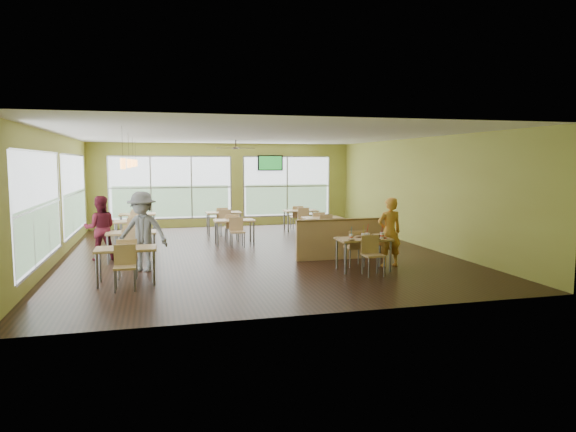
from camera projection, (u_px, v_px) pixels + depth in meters
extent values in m
plane|color=black|center=(253.00, 252.00, 14.19)|extent=(12.00, 12.00, 0.00)
plane|color=white|center=(253.00, 135.00, 13.86)|extent=(12.00, 12.00, 0.00)
cube|color=#ABB148|center=(224.00, 185.00, 19.80)|extent=(10.00, 0.04, 3.20)
cube|color=#ABB148|center=(322.00, 217.00, 8.25)|extent=(10.00, 0.04, 3.20)
cube|color=#ABB148|center=(56.00, 198.00, 12.78)|extent=(0.04, 12.00, 3.20)
cube|color=#ABB148|center=(418.00, 192.00, 15.27)|extent=(0.04, 12.00, 3.20)
cube|color=white|center=(39.00, 207.00, 10.86)|extent=(0.02, 4.50, 2.35)
cube|color=white|center=(75.00, 194.00, 15.68)|extent=(0.02, 4.50, 2.35)
cube|color=white|center=(171.00, 188.00, 19.29)|extent=(4.50, 0.02, 2.35)
cube|color=white|center=(287.00, 186.00, 20.41)|extent=(3.50, 0.02, 2.35)
cube|color=#B7BABC|center=(63.00, 244.00, 13.40)|extent=(0.04, 9.40, 0.05)
cube|color=#B7BABC|center=(231.00, 217.00, 19.96)|extent=(8.00, 0.04, 0.05)
cube|color=tan|center=(364.00, 239.00, 11.73)|extent=(1.20, 0.70, 0.04)
cube|color=brown|center=(364.00, 240.00, 11.73)|extent=(1.22, 0.71, 0.01)
cylinder|color=slate|center=(346.00, 259.00, 11.35)|extent=(0.05, 0.05, 0.71)
cylinder|color=slate|center=(390.00, 256.00, 11.62)|extent=(0.05, 0.05, 0.71)
cylinder|color=slate|center=(337.00, 254.00, 11.91)|extent=(0.05, 0.05, 0.71)
cylinder|color=slate|center=(380.00, 252.00, 12.18)|extent=(0.05, 0.05, 0.71)
cube|color=tan|center=(354.00, 247.00, 12.28)|extent=(0.42, 0.42, 0.04)
cube|color=tan|center=(352.00, 237.00, 12.44)|extent=(0.42, 0.04, 0.40)
cube|color=tan|center=(373.00, 255.00, 11.23)|extent=(0.42, 0.42, 0.04)
cube|color=tan|center=(377.00, 247.00, 11.02)|extent=(0.42, 0.04, 0.40)
cube|color=tan|center=(341.00, 240.00, 13.15)|extent=(2.40, 0.12, 1.00)
cube|color=brown|center=(341.00, 220.00, 13.09)|extent=(2.40, 0.14, 0.04)
cube|color=tan|center=(126.00, 249.00, 10.43)|extent=(1.20, 0.70, 0.04)
cube|color=brown|center=(126.00, 250.00, 10.43)|extent=(1.22, 0.71, 0.01)
cylinder|color=slate|center=(97.00, 271.00, 10.05)|extent=(0.05, 0.05, 0.71)
cylinder|color=slate|center=(154.00, 268.00, 10.32)|extent=(0.05, 0.05, 0.71)
cylinder|color=slate|center=(100.00, 265.00, 10.61)|extent=(0.05, 0.05, 0.71)
cylinder|color=slate|center=(154.00, 263.00, 10.88)|extent=(0.05, 0.05, 0.71)
cube|color=tan|center=(128.00, 257.00, 10.99)|extent=(0.42, 0.42, 0.04)
cube|color=tan|center=(128.00, 246.00, 11.15)|extent=(0.42, 0.04, 0.40)
cube|color=tan|center=(125.00, 267.00, 9.93)|extent=(0.42, 0.42, 0.04)
cube|color=tan|center=(124.00, 258.00, 9.72)|extent=(0.42, 0.04, 0.40)
cube|color=tan|center=(131.00, 232.00, 12.84)|extent=(1.20, 0.70, 0.04)
cube|color=brown|center=(131.00, 233.00, 12.84)|extent=(1.22, 0.71, 0.01)
cylinder|color=slate|center=(108.00, 250.00, 12.46)|extent=(0.05, 0.05, 0.71)
cylinder|color=slate|center=(154.00, 248.00, 12.73)|extent=(0.05, 0.05, 0.71)
cylinder|color=slate|center=(110.00, 246.00, 13.02)|extent=(0.05, 0.05, 0.71)
cylinder|color=slate|center=(154.00, 245.00, 13.29)|extent=(0.05, 0.05, 0.71)
cube|color=tan|center=(133.00, 240.00, 13.39)|extent=(0.42, 0.42, 0.04)
cube|color=tan|center=(133.00, 231.00, 13.55)|extent=(0.42, 0.04, 0.40)
cube|color=tan|center=(131.00, 247.00, 12.34)|extent=(0.42, 0.42, 0.04)
cube|color=tan|center=(130.00, 239.00, 12.13)|extent=(0.42, 0.04, 0.40)
cube|color=tan|center=(135.00, 221.00, 15.24)|extent=(1.20, 0.70, 0.04)
cube|color=brown|center=(135.00, 222.00, 15.25)|extent=(1.22, 0.71, 0.01)
cylinder|color=slate|center=(116.00, 236.00, 14.87)|extent=(0.05, 0.05, 0.71)
cylinder|color=slate|center=(154.00, 234.00, 15.14)|extent=(0.05, 0.05, 0.71)
cylinder|color=slate|center=(117.00, 233.00, 15.43)|extent=(0.05, 0.05, 0.71)
cylinder|color=slate|center=(154.00, 232.00, 15.70)|extent=(0.05, 0.05, 0.71)
cube|color=tan|center=(136.00, 228.00, 15.80)|extent=(0.42, 0.42, 0.04)
cube|color=tan|center=(136.00, 221.00, 15.96)|extent=(0.42, 0.04, 0.40)
cube|color=tan|center=(135.00, 233.00, 14.74)|extent=(0.42, 0.42, 0.04)
cube|color=tan|center=(134.00, 226.00, 14.54)|extent=(0.42, 0.04, 0.40)
cube|color=tan|center=(137.00, 214.00, 17.36)|extent=(1.20, 0.70, 0.04)
cube|color=brown|center=(137.00, 215.00, 17.36)|extent=(1.22, 0.71, 0.01)
cylinder|color=slate|center=(120.00, 227.00, 16.99)|extent=(0.05, 0.05, 0.71)
cylinder|color=slate|center=(154.00, 226.00, 17.26)|extent=(0.05, 0.05, 0.71)
cylinder|color=slate|center=(122.00, 225.00, 17.54)|extent=(0.05, 0.05, 0.71)
cylinder|color=slate|center=(154.00, 224.00, 17.81)|extent=(0.05, 0.05, 0.71)
cube|color=tan|center=(138.00, 221.00, 17.92)|extent=(0.42, 0.42, 0.04)
cube|color=tan|center=(138.00, 214.00, 18.08)|extent=(0.42, 0.04, 0.40)
cube|color=tan|center=(137.00, 224.00, 16.86)|extent=(0.42, 0.42, 0.04)
cube|color=tan|center=(137.00, 218.00, 16.65)|extent=(0.42, 0.04, 0.40)
cube|color=tan|center=(234.00, 220.00, 15.48)|extent=(1.20, 0.70, 0.04)
cube|color=brown|center=(234.00, 221.00, 15.49)|extent=(1.22, 0.71, 0.01)
cylinder|color=slate|center=(218.00, 235.00, 15.11)|extent=(0.05, 0.05, 0.71)
cylinder|color=slate|center=(254.00, 233.00, 15.38)|extent=(0.05, 0.05, 0.71)
cylinder|color=slate|center=(215.00, 232.00, 15.67)|extent=(0.05, 0.05, 0.71)
cylinder|color=slate|center=(250.00, 231.00, 15.94)|extent=(0.05, 0.05, 0.71)
cube|color=tan|center=(232.00, 227.00, 16.04)|extent=(0.42, 0.42, 0.04)
cube|color=tan|center=(231.00, 220.00, 16.20)|extent=(0.42, 0.04, 0.40)
cube|color=tan|center=(237.00, 232.00, 14.98)|extent=(0.42, 0.42, 0.04)
cube|color=tan|center=(238.00, 225.00, 14.78)|extent=(0.42, 0.04, 0.40)
cube|color=tan|center=(224.00, 213.00, 17.89)|extent=(1.20, 0.70, 0.04)
cube|color=brown|center=(224.00, 213.00, 17.89)|extent=(1.22, 0.71, 0.01)
cylinder|color=slate|center=(209.00, 225.00, 17.52)|extent=(0.05, 0.05, 0.71)
cylinder|color=slate|center=(240.00, 224.00, 17.79)|extent=(0.05, 0.05, 0.71)
cylinder|color=slate|center=(207.00, 223.00, 18.08)|extent=(0.05, 0.05, 0.71)
cylinder|color=slate|center=(238.00, 222.00, 18.34)|extent=(0.05, 0.05, 0.71)
cube|color=tan|center=(222.00, 219.00, 18.45)|extent=(0.42, 0.42, 0.04)
cube|color=tan|center=(221.00, 212.00, 18.61)|extent=(0.42, 0.04, 0.40)
cube|color=tan|center=(226.00, 222.00, 17.39)|extent=(0.42, 0.42, 0.04)
cube|color=tan|center=(226.00, 216.00, 17.19)|extent=(0.42, 0.04, 0.40)
cube|color=tan|center=(322.00, 218.00, 16.18)|extent=(1.20, 0.70, 0.04)
cube|color=brown|center=(322.00, 219.00, 16.19)|extent=(1.22, 0.71, 0.01)
cylinder|color=slate|center=(309.00, 231.00, 15.81)|extent=(0.05, 0.05, 0.71)
cylinder|color=slate|center=(342.00, 230.00, 16.08)|extent=(0.05, 0.05, 0.71)
cylinder|color=slate|center=(303.00, 229.00, 16.37)|extent=(0.05, 0.05, 0.71)
cylinder|color=slate|center=(335.00, 228.00, 16.64)|extent=(0.05, 0.05, 0.71)
cube|color=tan|center=(317.00, 225.00, 16.74)|extent=(0.42, 0.42, 0.04)
cube|color=tan|center=(315.00, 217.00, 16.90)|extent=(0.42, 0.04, 0.40)
cube|color=tan|center=(328.00, 229.00, 15.68)|extent=(0.42, 0.42, 0.04)
cube|color=tan|center=(330.00, 222.00, 15.48)|extent=(0.42, 0.04, 0.40)
cube|color=tan|center=(301.00, 211.00, 18.59)|extent=(1.20, 0.70, 0.04)
cube|color=brown|center=(301.00, 211.00, 18.59)|extent=(1.22, 0.71, 0.01)
cylinder|color=slate|center=(288.00, 222.00, 18.22)|extent=(0.05, 0.05, 0.71)
cylinder|color=slate|center=(317.00, 221.00, 18.48)|extent=(0.05, 0.05, 0.71)
cylinder|color=slate|center=(284.00, 220.00, 18.77)|extent=(0.05, 0.05, 0.71)
cylinder|color=slate|center=(312.00, 220.00, 19.04)|extent=(0.05, 0.05, 0.71)
cube|color=tan|center=(297.00, 217.00, 19.15)|extent=(0.42, 0.42, 0.04)
cube|color=tan|center=(295.00, 210.00, 19.31)|extent=(0.42, 0.04, 0.40)
cube|color=tan|center=(305.00, 220.00, 18.09)|extent=(0.42, 0.42, 0.04)
cube|color=tan|center=(306.00, 214.00, 17.88)|extent=(0.42, 0.04, 0.40)
cylinder|color=#2D2119|center=(122.00, 144.00, 10.21)|extent=(0.01, 0.01, 0.70)
cylinder|color=#FF973E|center=(123.00, 164.00, 10.25)|extent=(0.11, 0.11, 0.22)
cylinder|color=#2D2119|center=(128.00, 147.00, 12.61)|extent=(0.01, 0.01, 0.70)
cylinder|color=#FF973E|center=(129.00, 163.00, 12.66)|extent=(0.11, 0.11, 0.22)
cylinder|color=#2D2119|center=(133.00, 150.00, 15.02)|extent=(0.01, 0.01, 0.70)
cylinder|color=#FF973E|center=(133.00, 163.00, 15.06)|extent=(0.11, 0.11, 0.22)
cylinder|color=#2D2119|center=(135.00, 151.00, 17.14)|extent=(0.01, 0.01, 0.70)
cylinder|color=#FF973E|center=(136.00, 163.00, 17.18)|extent=(0.11, 0.11, 0.22)
cylinder|color=#2D2119|center=(236.00, 144.00, 16.76)|extent=(0.03, 0.03, 0.24)
cylinder|color=#2D2119|center=(236.00, 148.00, 16.77)|extent=(0.16, 0.16, 0.06)
cube|color=#2D2119|center=(246.00, 148.00, 16.86)|extent=(0.55, 0.10, 0.01)
cube|color=#2D2119|center=(234.00, 148.00, 17.11)|extent=(0.10, 0.55, 0.01)
cube|color=#2D2119|center=(225.00, 148.00, 16.69)|extent=(0.55, 0.10, 0.01)
cube|color=#2D2119|center=(237.00, 148.00, 16.44)|extent=(0.10, 0.55, 0.01)
cube|color=black|center=(270.00, 163.00, 20.06)|extent=(1.00, 0.06, 0.60)
cube|color=#20822F|center=(270.00, 163.00, 20.03)|extent=(0.90, 0.01, 0.52)
imported|color=orange|center=(389.00, 232.00, 12.18)|extent=(0.62, 0.41, 1.65)
imported|color=maroon|center=(100.00, 228.00, 12.98)|extent=(0.85, 0.69, 1.64)
imported|color=slate|center=(142.00, 232.00, 11.64)|extent=(1.34, 1.04, 1.82)
cone|color=white|center=(351.00, 237.00, 11.51)|extent=(0.08, 0.08, 0.11)
cylinder|color=#DB4726|center=(351.00, 237.00, 11.51)|extent=(0.08, 0.08, 0.03)
cylinder|color=white|center=(351.00, 234.00, 11.50)|extent=(0.09, 0.09, 0.01)
cylinder|color=#279EED|center=(351.00, 230.00, 11.49)|extent=(0.02, 0.05, 0.20)
cone|color=white|center=(363.00, 236.00, 11.57)|extent=(0.09, 0.09, 0.12)
cylinder|color=#DB4726|center=(363.00, 236.00, 11.57)|extent=(0.08, 0.08, 0.04)
cylinder|color=white|center=(363.00, 234.00, 11.56)|extent=(0.09, 0.09, 0.01)
cylinder|color=yellow|center=(363.00, 229.00, 11.55)|extent=(0.03, 0.06, 0.22)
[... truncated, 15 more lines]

